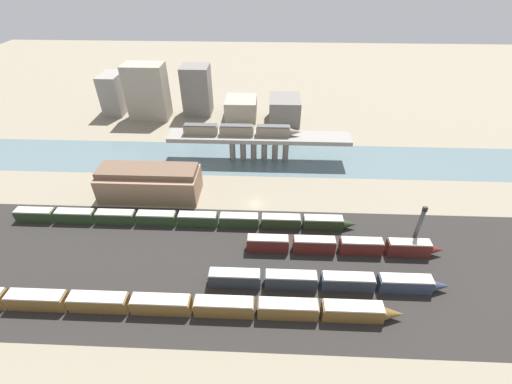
{
  "coord_description": "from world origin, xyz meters",
  "views": [
    {
      "loc": [
        3.31,
        -78.75,
        62.34
      ],
      "look_at": [
        0.0,
        0.89,
        3.76
      ],
      "focal_mm": 24.0,
      "sensor_mm": 36.0,
      "label": 1
    }
  ],
  "objects_px": {
    "train_yard_mid": "(325,281)",
    "warehouse_building": "(150,182)",
    "signal_tower": "(418,227)",
    "train_yard_near": "(137,304)",
    "train_on_bridge": "(241,130)",
    "train_yard_far": "(342,246)",
    "train_yard_outer": "(182,219)"
  },
  "relations": [
    {
      "from": "train_yard_near",
      "to": "warehouse_building",
      "type": "bearing_deg",
      "value": 102.27
    },
    {
      "from": "train_yard_mid",
      "to": "warehouse_building",
      "type": "height_order",
      "value": "warehouse_building"
    },
    {
      "from": "warehouse_building",
      "to": "train_yard_far",
      "type": "bearing_deg",
      "value": -22.02
    },
    {
      "from": "signal_tower",
      "to": "train_yard_far",
      "type": "bearing_deg",
      "value": -170.16
    },
    {
      "from": "train_on_bridge",
      "to": "train_yard_far",
      "type": "relative_size",
      "value": 0.83
    },
    {
      "from": "signal_tower",
      "to": "train_yard_outer",
      "type": "bearing_deg",
      "value": 174.65
    },
    {
      "from": "train_yard_outer",
      "to": "warehouse_building",
      "type": "height_order",
      "value": "warehouse_building"
    },
    {
      "from": "train_yard_near",
      "to": "warehouse_building",
      "type": "relative_size",
      "value": 3.71
    },
    {
      "from": "train_yard_near",
      "to": "train_yard_mid",
      "type": "bearing_deg",
      "value": 10.71
    },
    {
      "from": "train_on_bridge",
      "to": "warehouse_building",
      "type": "height_order",
      "value": "train_on_bridge"
    },
    {
      "from": "train_on_bridge",
      "to": "train_yard_far",
      "type": "height_order",
      "value": "train_on_bridge"
    },
    {
      "from": "train_yard_far",
      "to": "signal_tower",
      "type": "xyz_separation_m",
      "value": [
        18.48,
        3.21,
        3.92
      ]
    },
    {
      "from": "train_on_bridge",
      "to": "train_yard_outer",
      "type": "height_order",
      "value": "train_on_bridge"
    },
    {
      "from": "train_on_bridge",
      "to": "warehouse_building",
      "type": "xyz_separation_m",
      "value": [
        -25.49,
        -22.34,
        -6.61
      ]
    },
    {
      "from": "train_yard_near",
      "to": "warehouse_building",
      "type": "height_order",
      "value": "warehouse_building"
    },
    {
      "from": "train_yard_mid",
      "to": "train_yard_near",
      "type": "bearing_deg",
      "value": -169.29
    },
    {
      "from": "train_yard_near",
      "to": "train_yard_far",
      "type": "height_order",
      "value": "train_yard_far"
    },
    {
      "from": "signal_tower",
      "to": "warehouse_building",
      "type": "bearing_deg",
      "value": 165.63
    },
    {
      "from": "train_on_bridge",
      "to": "train_yard_near",
      "type": "distance_m",
      "value": 65.19
    },
    {
      "from": "train_yard_near",
      "to": "warehouse_building",
      "type": "xyz_separation_m",
      "value": [
        -8.69,
        39.97,
        2.64
      ]
    },
    {
      "from": "train_yard_far",
      "to": "signal_tower",
      "type": "bearing_deg",
      "value": 9.84
    },
    {
      "from": "train_yard_near",
      "to": "signal_tower",
      "type": "relative_size",
      "value": 8.8
    },
    {
      "from": "train_yard_mid",
      "to": "train_yard_far",
      "type": "xyz_separation_m",
      "value": [
        5.26,
        10.81,
        0.22
      ]
    },
    {
      "from": "train_on_bridge",
      "to": "signal_tower",
      "type": "bearing_deg",
      "value": -41.22
    },
    {
      "from": "train_yard_outer",
      "to": "train_on_bridge",
      "type": "bearing_deg",
      "value": 69.13
    },
    {
      "from": "signal_tower",
      "to": "train_yard_mid",
      "type": "bearing_deg",
      "value": -149.44
    },
    {
      "from": "train_yard_near",
      "to": "train_yard_outer",
      "type": "bearing_deg",
      "value": 82.9
    },
    {
      "from": "train_on_bridge",
      "to": "signal_tower",
      "type": "relative_size",
      "value": 3.23
    },
    {
      "from": "train_yard_mid",
      "to": "train_on_bridge",
      "type": "bearing_deg",
      "value": 112.61
    },
    {
      "from": "train_yard_mid",
      "to": "warehouse_building",
      "type": "xyz_separation_m",
      "value": [
        -48.32,
        32.47,
        2.68
      ]
    },
    {
      "from": "train_yard_mid",
      "to": "train_yard_outer",
      "type": "relative_size",
      "value": 0.57
    },
    {
      "from": "train_yard_mid",
      "to": "train_yard_far",
      "type": "distance_m",
      "value": 12.02
    }
  ]
}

